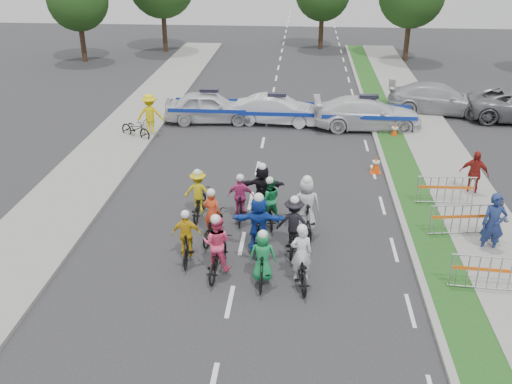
# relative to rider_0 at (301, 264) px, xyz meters

# --- Properties ---
(ground) EXTENTS (90.00, 90.00, 0.00)m
(ground) POSITION_rel_rider_0_xyz_m (-1.80, -0.99, -0.61)
(ground) COLOR #28282B
(ground) RESTS_ON ground
(curb_right) EXTENTS (0.20, 60.00, 0.12)m
(curb_right) POSITION_rel_rider_0_xyz_m (3.30, 4.01, -0.55)
(curb_right) COLOR gray
(curb_right) RESTS_ON ground
(grass_strip) EXTENTS (1.20, 60.00, 0.11)m
(grass_strip) POSITION_rel_rider_0_xyz_m (4.00, 4.01, -0.56)
(grass_strip) COLOR #184315
(grass_strip) RESTS_ON ground
(sidewalk_right) EXTENTS (2.40, 60.00, 0.13)m
(sidewalk_right) POSITION_rel_rider_0_xyz_m (5.80, 4.01, -0.55)
(sidewalk_right) COLOR gray
(sidewalk_right) RESTS_ON ground
(sidewalk_left) EXTENTS (3.00, 60.00, 0.13)m
(sidewalk_left) POSITION_rel_rider_0_xyz_m (-8.30, 4.01, -0.55)
(sidewalk_left) COLOR gray
(sidewalk_left) RESTS_ON ground
(rider_0) EXTENTS (0.89, 1.89, 1.86)m
(rider_0) POSITION_rel_rider_0_xyz_m (0.00, 0.00, 0.00)
(rider_0) COLOR black
(rider_0) RESTS_ON ground
(rider_1) EXTENTS (0.72, 1.62, 1.69)m
(rider_1) POSITION_rel_rider_0_xyz_m (-1.02, -0.08, 0.05)
(rider_1) COLOR black
(rider_1) RESTS_ON ground
(rider_2) EXTENTS (0.84, 1.89, 1.87)m
(rider_2) POSITION_rel_rider_0_xyz_m (-2.31, 0.33, 0.08)
(rider_2) COLOR black
(rider_2) RESTS_ON ground
(rider_3) EXTENTS (0.86, 1.62, 1.68)m
(rider_3) POSITION_rel_rider_0_xyz_m (-3.25, 0.90, 0.04)
(rider_3) COLOR black
(rider_3) RESTS_ON ground
(rider_4) EXTENTS (1.07, 1.86, 1.85)m
(rider_4) POSITION_rel_rider_0_xyz_m (-0.23, 1.72, 0.10)
(rider_4) COLOR black
(rider_4) RESTS_ON ground
(rider_5) EXTENTS (1.60, 1.91, 1.99)m
(rider_5) POSITION_rel_rider_0_xyz_m (-1.25, 1.51, 0.22)
(rider_5) COLOR black
(rider_5) RESTS_ON ground
(rider_6) EXTENTS (0.92, 1.81, 1.76)m
(rider_6) POSITION_rel_rider_0_xyz_m (-2.73, 2.21, -0.03)
(rider_6) COLOR black
(rider_6) RESTS_ON ground
(rider_7) EXTENTS (0.94, 2.01, 2.05)m
(rider_7) POSITION_rel_rider_0_xyz_m (0.12, 2.75, 0.18)
(rider_7) COLOR black
(rider_7) RESTS_ON ground
(rider_8) EXTENTS (0.80, 1.72, 1.69)m
(rider_8) POSITION_rel_rider_0_xyz_m (-1.04, 3.38, 0.02)
(rider_8) COLOR black
(rider_8) RESTS_ON ground
(rider_9) EXTENTS (0.86, 1.63, 1.70)m
(rider_9) POSITION_rel_rider_0_xyz_m (-1.99, 3.51, 0.05)
(rider_9) COLOR black
(rider_9) RESTS_ON ground
(rider_10) EXTENTS (0.99, 1.73, 1.74)m
(rider_10) POSITION_rel_rider_0_xyz_m (-3.41, 3.71, 0.06)
(rider_10) COLOR black
(rider_10) RESTS_ON ground
(rider_11) EXTENTS (1.48, 1.77, 1.86)m
(rider_11) POSITION_rel_rider_0_xyz_m (-1.34, 4.10, 0.17)
(rider_11) COLOR black
(rider_11) RESTS_ON ground
(police_car_0) EXTENTS (4.55, 2.13, 1.50)m
(police_car_0) POSITION_rel_rider_0_xyz_m (-4.63, 13.84, 0.14)
(police_car_0) COLOR silver
(police_car_0) RESTS_ON ground
(police_car_1) EXTENTS (4.27, 1.82, 1.37)m
(police_car_1) POSITION_rel_rider_0_xyz_m (-1.34, 13.83, 0.07)
(police_car_1) COLOR silver
(police_car_1) RESTS_ON ground
(police_car_2) EXTENTS (5.22, 2.32, 1.49)m
(police_car_2) POSITION_rel_rider_0_xyz_m (3.01, 13.46, 0.13)
(police_car_2) COLOR silver
(police_car_2) RESTS_ON ground
(civilian_sedan) EXTENTS (5.42, 2.85, 1.50)m
(civilian_sedan) POSITION_rel_rider_0_xyz_m (6.91, 16.28, 0.13)
(civilian_sedan) COLOR #AAAAAF
(civilian_sedan) RESTS_ON ground
(spectator_0) EXTENTS (0.72, 0.50, 1.89)m
(spectator_0) POSITION_rel_rider_0_xyz_m (5.57, 2.11, 0.33)
(spectator_0) COLOR navy
(spectator_0) RESTS_ON ground
(spectator_1) EXTENTS (0.82, 0.68, 1.53)m
(spectator_1) POSITION_rel_rider_0_xyz_m (5.81, 2.54, 0.15)
(spectator_1) COLOR #57585C
(spectator_1) RESTS_ON ground
(spectator_2) EXTENTS (1.08, 0.75, 1.71)m
(spectator_2) POSITION_rel_rider_0_xyz_m (6.06, 6.11, 0.24)
(spectator_2) COLOR maroon
(spectator_2) RESTS_ON ground
(marshal_hiviz) EXTENTS (1.29, 0.81, 1.91)m
(marshal_hiviz) POSITION_rel_rider_0_xyz_m (-7.08, 11.76, 0.34)
(marshal_hiviz) COLOR yellow
(marshal_hiviz) RESTS_ON ground
(barrier_0) EXTENTS (2.03, 0.64, 1.12)m
(barrier_0) POSITION_rel_rider_0_xyz_m (4.90, -0.04, -0.05)
(barrier_0) COLOR #A5A8AD
(barrier_0) RESTS_ON ground
(barrier_1) EXTENTS (2.05, 0.77, 1.12)m
(barrier_1) POSITION_rel_rider_0_xyz_m (4.90, 2.97, -0.05)
(barrier_1) COLOR #A5A8AD
(barrier_1) RESTS_ON ground
(barrier_2) EXTENTS (2.01, 0.55, 1.12)m
(barrier_2) POSITION_rel_rider_0_xyz_m (4.90, 5.15, -0.05)
(barrier_2) COLOR #A5A8AD
(barrier_2) RESTS_ON ground
(cone_0) EXTENTS (0.40, 0.40, 0.70)m
(cone_0) POSITION_rel_rider_0_xyz_m (2.86, 7.96, -0.27)
(cone_0) COLOR #F24C0C
(cone_0) RESTS_ON ground
(cone_1) EXTENTS (0.40, 0.40, 0.70)m
(cone_1) POSITION_rel_rider_0_xyz_m (4.16, 12.21, -0.27)
(cone_1) COLOR #F24C0C
(cone_1) RESTS_ON ground
(parked_bike) EXTENTS (1.84, 1.44, 0.93)m
(parked_bike) POSITION_rel_rider_0_xyz_m (-7.63, 11.11, -0.15)
(parked_bike) COLOR black
(parked_bike) RESTS_ON ground
(tree_0) EXTENTS (4.20, 4.20, 6.30)m
(tree_0) POSITION_rel_rider_0_xyz_m (-15.80, 27.01, 3.57)
(tree_0) COLOR #382619
(tree_0) RESTS_ON ground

